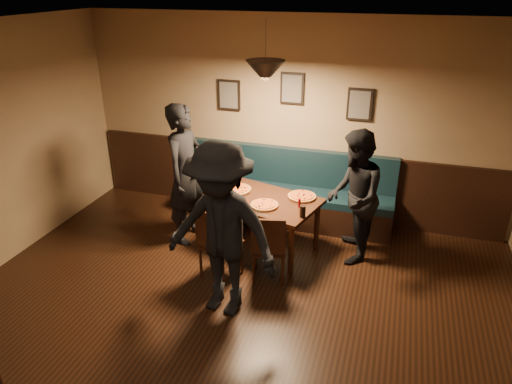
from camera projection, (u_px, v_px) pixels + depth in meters
ceiling at (165, 50)px, 2.83m from camera, size 7.00×7.00×0.00m
wall_back at (292, 121)px, 6.45m from camera, size 6.00×0.00×6.00m
wainscot at (289, 181)px, 6.80m from camera, size 5.88×0.06×1.00m
booth_bench at (285, 189)px, 6.56m from camera, size 3.00×0.60×1.00m
picture_left at (229, 95)px, 6.54m from camera, size 0.32×0.04×0.42m
picture_center at (292, 88)px, 6.23m from camera, size 0.32×0.04×0.42m
picture_right at (360, 104)px, 6.05m from camera, size 0.32×0.04×0.42m
pendant_lamp at (265, 72)px, 5.14m from camera, size 0.44×0.44×0.25m
dining_table at (264, 224)px, 5.94m from camera, size 1.48×1.15×0.70m
chair_near_left at (221, 242)px, 5.34m from camera, size 0.50×0.50×0.89m
chair_near_right at (269, 246)px, 5.30m from camera, size 0.45×0.45×0.86m
diner_left at (186, 174)px, 5.95m from camera, size 0.52×0.72×1.83m
diner_right at (354, 197)px, 5.56m from camera, size 0.73×0.88×1.64m
diner_front at (221, 231)px, 4.60m from camera, size 1.28×0.84×1.85m
pizza_a at (237, 189)px, 6.00m from camera, size 0.45×0.45×0.04m
pizza_b at (264, 205)px, 5.60m from camera, size 0.34×0.34×0.04m
pizza_c at (302, 196)px, 5.82m from camera, size 0.38×0.38×0.04m
soda_glass at (303, 211)px, 5.33m from camera, size 0.08×0.08×0.14m
tabasco_bottle at (299, 202)px, 5.56m from camera, size 0.04×0.04×0.13m
napkin_a at (232, 185)px, 6.18m from camera, size 0.19×0.19×0.01m
napkin_b at (218, 201)px, 5.72m from camera, size 0.19×0.19×0.01m
cutlery_set at (254, 213)px, 5.45m from camera, size 0.18×0.10×0.00m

